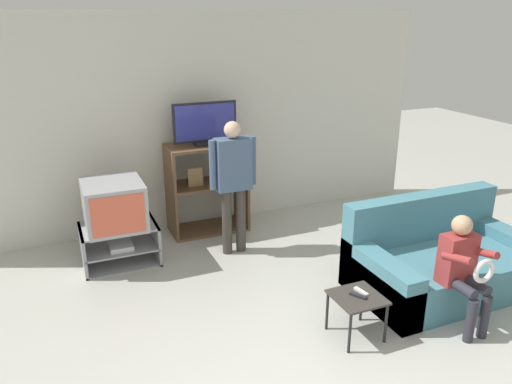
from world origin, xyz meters
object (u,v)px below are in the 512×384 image
tv_stand (120,244)px  remote_control_black (358,296)px  couch (441,261)px  snack_table (357,302)px  media_shelf (207,187)px  television_main (114,204)px  television_flat (205,125)px  remote_control_white (361,291)px  person_standing_adult (233,176)px  person_seated_child (463,265)px

tv_stand → remote_control_black: (1.60, -2.12, 0.17)m
couch → snack_table: bearing=-163.1°
tv_stand → remote_control_black: tv_stand is taller
media_shelf → television_main: bearing=-157.6°
television_main → snack_table: television_main is taller
tv_stand → couch: (2.82, -1.74, 0.06)m
television_flat → snack_table: television_flat is taller
remote_control_white → person_standing_adult: person_standing_adult is taller
television_main → television_flat: (1.17, 0.47, 0.66)m
tv_stand → remote_control_white: 2.66m
person_standing_adult → person_seated_child: person_standing_adult is taller
person_seated_child → tv_stand: bearing=137.1°
person_seated_child → television_flat: bearing=115.8°
television_main → media_shelf: bearing=22.4°
media_shelf → person_seated_child: 3.10m
snack_table → remote_control_black: 0.06m
tv_stand → remote_control_black: size_ratio=5.50×
tv_stand → person_seated_child: person_seated_child is taller
couch → person_seated_child: (-0.33, -0.57, 0.30)m
remote_control_black → person_standing_adult: 1.99m
tv_stand → remote_control_white: tv_stand is taller
television_flat → couch: size_ratio=0.44×
television_flat → remote_control_white: size_ratio=5.32×
couch → television_main: bearing=148.6°
television_flat → television_main: bearing=-158.1°
snack_table → person_standing_adult: bearing=101.1°
television_main → couch: size_ratio=0.38×
remote_control_black → couch: bearing=-14.4°
remote_control_white → couch: size_ratio=0.08×
couch → person_standing_adult: size_ratio=1.17×
television_flat → couch: 2.97m
snack_table → person_seated_child: (0.89, -0.20, 0.25)m
remote_control_white → person_seated_child: (0.83, -0.24, 0.19)m
snack_table → remote_control_white: 0.09m
couch → person_standing_adult: (-1.59, 1.51, 0.63)m
television_main → snack_table: (1.62, -2.11, -0.35)m
snack_table → couch: (1.22, 0.37, -0.05)m
remote_control_white → television_flat: bearing=92.5°
television_flat → person_standing_adult: television_flat is taller
television_flat → person_standing_adult: size_ratio=0.51×
snack_table → person_seated_child: bearing=-12.8°
tv_stand → person_standing_adult: person_standing_adult is taller
couch → remote_control_white: bearing=-164.0°
snack_table → remote_control_white: (0.06, 0.04, 0.06)m
person_seated_child → media_shelf: bearing=115.7°
remote_control_black → tv_stand: bearing=95.4°
media_shelf → person_seated_child: (1.34, -2.79, 0.02)m
media_shelf → person_standing_adult: (0.08, -0.71, 0.34)m
television_main → media_shelf: media_shelf is taller
media_shelf → person_standing_adult: 0.79m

